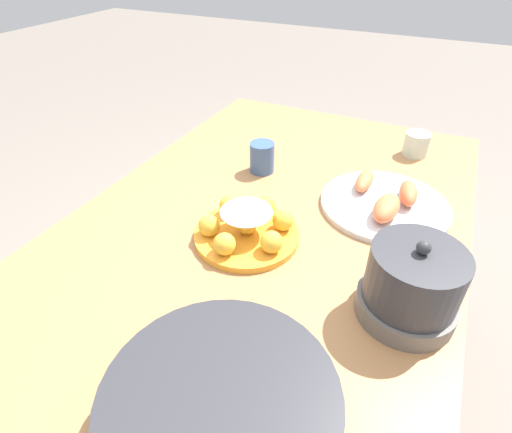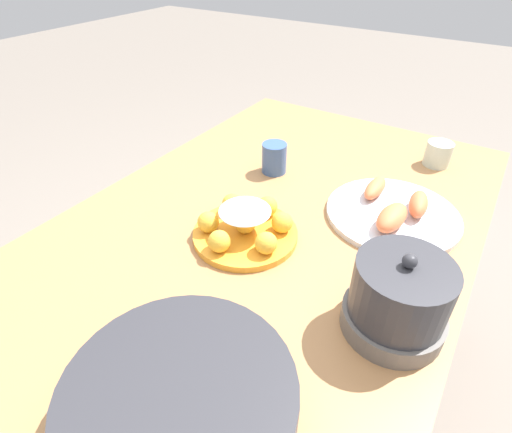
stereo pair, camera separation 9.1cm
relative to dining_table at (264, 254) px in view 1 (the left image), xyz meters
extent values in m
plane|color=slate|center=(0.00, 0.00, -0.67)|extent=(12.00, 12.00, 0.00)
cylinder|color=#A87547|center=(-0.68, -0.40, -0.30)|extent=(0.06, 0.06, 0.73)
cylinder|color=#A87547|center=(-0.68, 0.40, -0.30)|extent=(0.06, 0.06, 0.73)
cube|color=#A87547|center=(0.00, 0.00, 0.08)|extent=(1.45, 0.90, 0.03)
cylinder|color=gold|center=(0.07, -0.01, 0.10)|extent=(0.24, 0.24, 0.02)
sphere|color=yellow|center=(0.15, -0.02, 0.14)|extent=(0.05, 0.05, 0.05)
sphere|color=yellow|center=(0.10, 0.06, 0.14)|extent=(0.05, 0.05, 0.05)
sphere|color=yellow|center=(0.02, 0.05, 0.14)|extent=(0.05, 0.05, 0.05)
sphere|color=yellow|center=(-0.02, -0.01, 0.14)|extent=(0.05, 0.05, 0.05)
sphere|color=yellow|center=(0.02, -0.08, 0.14)|extent=(0.05, 0.05, 0.05)
sphere|color=yellow|center=(0.11, -0.09, 0.14)|extent=(0.05, 0.05, 0.05)
ellipsoid|color=white|center=(0.07, -0.01, 0.17)|extent=(0.12, 0.12, 0.02)
sphere|color=yellow|center=(0.07, -0.01, 0.14)|extent=(0.05, 0.05, 0.05)
cylinder|color=#2D2D33|center=(0.46, 0.15, 0.14)|extent=(0.32, 0.32, 0.09)
cylinder|color=brown|center=(0.46, 0.15, 0.18)|extent=(0.26, 0.26, 0.01)
cylinder|color=silver|center=(-0.19, 0.24, 0.10)|extent=(0.32, 0.32, 0.01)
ellipsoid|color=#E57042|center=(-0.13, 0.25, 0.13)|extent=(0.12, 0.07, 0.05)
ellipsoid|color=#E57042|center=(-0.22, 0.29, 0.13)|extent=(0.11, 0.06, 0.05)
ellipsoid|color=#E57042|center=(-0.24, 0.18, 0.13)|extent=(0.11, 0.04, 0.04)
cylinder|color=#38568E|center=(-0.23, -0.11, 0.14)|extent=(0.07, 0.07, 0.09)
cylinder|color=beige|center=(-0.52, 0.27, 0.13)|extent=(0.07, 0.07, 0.07)
cylinder|color=#66605B|center=(0.14, 0.34, 0.12)|extent=(0.18, 0.18, 0.04)
cylinder|color=#333338|center=(0.14, 0.34, 0.19)|extent=(0.16, 0.16, 0.10)
sphere|color=#333338|center=(0.14, 0.34, 0.25)|extent=(0.02, 0.02, 0.02)
camera|label=1|loc=(0.69, 0.31, 0.67)|focal=28.00mm
camera|label=2|loc=(0.65, 0.39, 0.67)|focal=28.00mm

